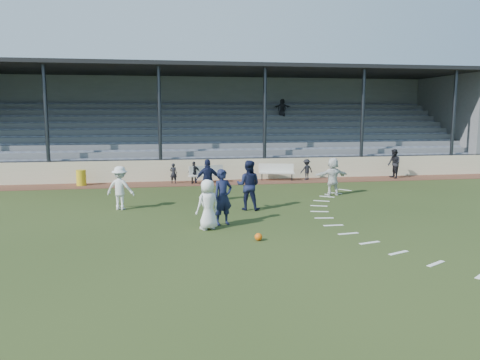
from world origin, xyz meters
The scene contains 19 objects.
ground centered at (0.00, 0.00, 0.00)m, with size 90.00×90.00×0.00m, color #2B3A17.
cinder_track centered at (0.00, 10.50, 0.01)m, with size 34.00×2.00×0.02m, color brown.
retaining_wall centered at (0.00, 11.55, 0.60)m, with size 34.00×0.18×1.20m, color beige.
bench_left centered at (-0.54, 10.50, 0.58)m, with size 2.03×1.01×0.95m.
bench_right centered at (3.51, 10.78, 0.58)m, with size 2.04×0.91×0.95m.
trash_bin centered at (-7.18, 10.67, 0.43)m, with size 0.51×0.51×0.82m, color gold.
football centered at (-0.10, -1.45, 0.12)m, with size 0.24×0.24×0.24m, color #E35E0D.
player_white_lead centered at (-1.47, 0.21, 0.84)m, with size 0.82×0.53×1.68m, color white.
player_navy_lead centered at (-0.89, 0.78, 0.97)m, with size 0.71×0.46×1.94m, color #141938.
player_navy_mid centered at (0.44, 3.10, 1.00)m, with size 0.97×0.75×1.99m, color #141938.
player_white_wing centered at (-4.61, 4.00, 0.87)m, with size 1.13×0.65×1.75m, color white.
player_navy_wing centered at (-0.97, 5.12, 0.93)m, with size 1.09×0.45×1.86m, color #141938.
player_white_back centered at (4.95, 5.71, 0.89)m, with size 1.66×0.53×1.78m, color white.
official centered at (10.56, 10.49, 0.88)m, with size 0.83×0.65×1.72m, color black.
sub_left_near centered at (-2.32, 10.61, 0.57)m, with size 0.40×0.26×1.10m, color black.
sub_left_far centered at (-1.21, 10.44, 0.62)m, with size 0.70×0.29×1.19m, color black.
sub_right centered at (5.27, 10.70, 0.62)m, with size 0.77×0.44×1.20m, color black.
grandstand centered at (0.00, 16.26, 2.20)m, with size 34.60×9.00×6.61m.
penalty_arc centered at (4.12, 0.00, 0.01)m, with size 3.89×14.63×0.01m.
Camera 1 is at (-2.95, -14.98, 3.87)m, focal length 35.00 mm.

